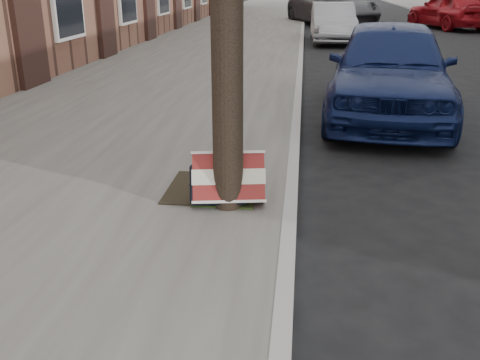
# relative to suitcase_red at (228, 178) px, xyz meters

# --- Properties ---
(ground) EXTENTS (120.00, 120.00, 0.00)m
(ground) POSITION_rel_suitcase_red_xyz_m (1.80, -0.88, -0.36)
(ground) COLOR black
(ground) RESTS_ON ground
(near_sidewalk) EXTENTS (5.00, 70.00, 0.12)m
(near_sidewalk) POSITION_rel_suitcase_red_xyz_m (-1.90, 14.12, -0.30)
(near_sidewalk) COLOR slate
(near_sidewalk) RESTS_ON ground
(dirt_patch) EXTENTS (0.85, 0.85, 0.02)m
(dirt_patch) POSITION_rel_suitcase_red_xyz_m (-0.20, 0.32, -0.23)
(dirt_patch) COLOR black
(dirt_patch) RESTS_ON near_sidewalk
(suitcase_red) EXTENTS (0.68, 0.44, 0.48)m
(suitcase_red) POSITION_rel_suitcase_red_xyz_m (0.00, 0.00, 0.00)
(suitcase_red) COLOR maroon
(suitcase_red) RESTS_ON near_sidewalk
(suitcase_navy) EXTENTS (0.55, 0.38, 0.40)m
(suitcase_navy) POSITION_rel_suitcase_red_xyz_m (-0.08, -0.04, -0.04)
(suitcase_navy) COLOR black
(suitcase_navy) RESTS_ON near_sidewalk
(car_near_front) EXTENTS (2.21, 4.48, 1.47)m
(car_near_front) POSITION_rel_suitcase_red_xyz_m (1.90, 3.91, 0.37)
(car_near_front) COLOR #0F1944
(car_near_front) RESTS_ON ground
(car_near_mid) EXTENTS (1.40, 3.82, 1.25)m
(car_near_mid) POSITION_rel_suitcase_red_xyz_m (1.54, 14.01, 0.26)
(car_near_mid) COLOR #95969B
(car_near_mid) RESTS_ON ground
(car_near_back) EXTENTS (4.40, 6.24, 1.58)m
(car_near_back) POSITION_rel_suitcase_red_xyz_m (1.83, 20.99, 0.43)
(car_near_back) COLOR #36363A
(car_near_back) RESTS_ON ground
(car_far_back) EXTENTS (3.11, 4.81, 1.53)m
(car_far_back) POSITION_rel_suitcase_red_xyz_m (6.58, 19.56, 0.40)
(car_far_back) COLOR maroon
(car_far_back) RESTS_ON ground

